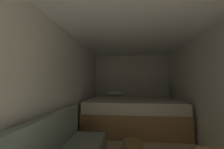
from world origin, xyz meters
name	(u,v)px	position (x,y,z in m)	size (l,w,h in m)	color
wall_back	(132,87)	(0.00, 4.44, 1.03)	(2.49, 0.05, 2.05)	silver
wall_left	(59,91)	(-1.22, 1.88, 1.03)	(0.05, 5.08, 2.05)	silver
wall_right	(223,92)	(1.22, 1.88, 1.03)	(0.05, 5.08, 2.05)	silver
ceiling_slab	(136,24)	(0.00, 1.88, 2.08)	(2.49, 5.08, 0.05)	white
bed	(133,113)	(0.00, 3.50, 0.37)	(2.27, 1.75, 0.90)	#9E7247
wicker_basket	(133,146)	(-0.05, 2.20, 0.09)	(0.34, 0.34, 0.18)	olive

